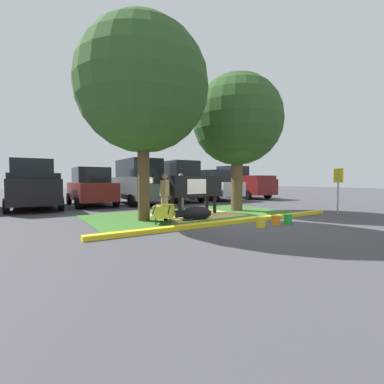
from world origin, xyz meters
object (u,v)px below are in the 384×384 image
object	(u,v)px
shade_tree_right	(237,120)
parking_sign	(338,182)
person_visitor_near	(181,190)
wheelbarrow	(164,211)
suv_dark_grey	(138,182)
bucket_orange	(276,220)
person_handler	(165,195)
calf_lying	(195,214)
pickup_truck_maroon	(240,183)
hatchback_white	(91,187)
cow_holstein	(192,187)
sedan_silver	(213,185)
bucket_yellow	(261,222)
shade_tree_left	(143,87)
bucket_green	(288,219)
suv_black	(176,181)
pickup_truck_black	(33,185)

from	to	relation	value
shade_tree_right	parking_sign	xyz separation A→B (m)	(2.60, -3.08, -2.69)
person_visitor_near	wheelbarrow	world-z (taller)	person_visitor_near
suv_dark_grey	bucket_orange	bearing A→B (deg)	-84.35
person_handler	wheelbarrow	xyz separation A→B (m)	(-0.45, -0.84, -0.47)
calf_lying	shade_tree_right	bearing A→B (deg)	24.22
shade_tree_right	pickup_truck_maroon	distance (m)	9.07
pickup_truck_maroon	calf_lying	bearing A→B (deg)	-139.93
calf_lying	pickup_truck_maroon	xyz separation A→B (m)	(9.07, 7.63, 0.88)
person_handler	pickup_truck_maroon	distance (m)	11.83
calf_lying	hatchback_white	xyz separation A→B (m)	(-1.82, 7.36, 0.75)
cow_holstein	sedan_silver	distance (m)	7.89
bucket_orange	hatchback_white	bearing A→B (deg)	109.86
shade_tree_right	person_handler	xyz separation A→B (m)	(-3.81, -0.46, -3.13)
parking_sign	bucket_yellow	bearing A→B (deg)	-175.35
cow_holstein	calf_lying	distance (m)	1.67
sedan_silver	bucket_yellow	bearing A→B (deg)	-119.56
shade_tree_left	bucket_yellow	size ratio (longest dim) A/B	21.09
calf_lying	person_visitor_near	bearing A→B (deg)	68.94
wheelbarrow	bucket_orange	bearing A→B (deg)	-38.43
shade_tree_left	person_visitor_near	bearing A→B (deg)	37.51
bucket_yellow	bucket_green	world-z (taller)	bucket_green
suv_dark_grey	shade_tree_right	bearing A→B (deg)	-66.39
calf_lying	suv_dark_grey	world-z (taller)	suv_dark_grey
bucket_orange	bucket_green	distance (m)	0.46
cow_holstein	sedan_silver	size ratio (longest dim) A/B	0.71
suv_black	sedan_silver	bearing A→B (deg)	-8.71
shade_tree_left	sedan_silver	bearing A→B (deg)	39.03
suv_dark_grey	bucket_green	bearing A→B (deg)	-81.68
person_visitor_near	bucket_orange	bearing A→B (deg)	-84.44
sedan_silver	suv_black	bearing A→B (deg)	171.29
bucket_orange	sedan_silver	world-z (taller)	sedan_silver
cow_holstein	sedan_silver	world-z (taller)	sedan_silver
hatchback_white	pickup_truck_maroon	world-z (taller)	pickup_truck_maroon
bucket_yellow	sedan_silver	distance (m)	10.46
calf_lying	cow_holstein	bearing A→B (deg)	62.02
bucket_orange	suv_dark_grey	xyz separation A→B (m)	(-0.89, 9.03, 1.11)
cow_holstein	suv_dark_grey	xyz separation A→B (m)	(0.03, 5.73, 0.16)
calf_lying	bucket_orange	distance (m)	2.60
person_handler	bucket_orange	world-z (taller)	person_handler
shade_tree_right	suv_black	xyz separation A→B (m)	(0.25, 6.01, -2.72)
suv_dark_grey	person_handler	bearing A→B (deg)	-102.85
suv_dark_grey	sedan_silver	xyz separation A→B (m)	(5.37, 0.03, -0.29)
person_visitor_near	pickup_truck_black	distance (m)	7.24
bucket_orange	sedan_silver	bearing A→B (deg)	63.71
bucket_yellow	pickup_truck_maroon	xyz separation A→B (m)	(8.15, 9.70, 0.95)
hatchback_white	sedan_silver	size ratio (longest dim) A/B	1.00
calf_lying	parking_sign	size ratio (longest dim) A/B	0.73
parking_sign	suv_dark_grey	bearing A→B (deg)	120.18
bucket_yellow	bucket_orange	bearing A→B (deg)	0.87
cow_holstein	pickup_truck_black	bearing A→B (deg)	129.46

